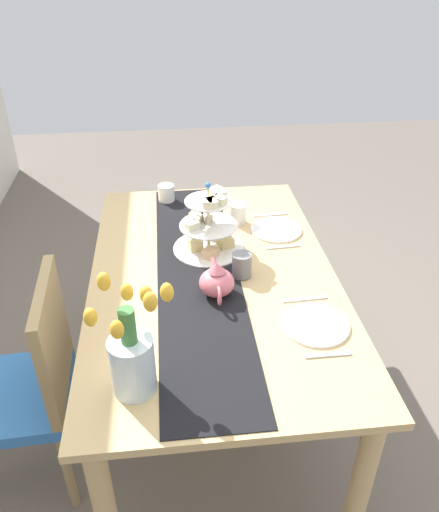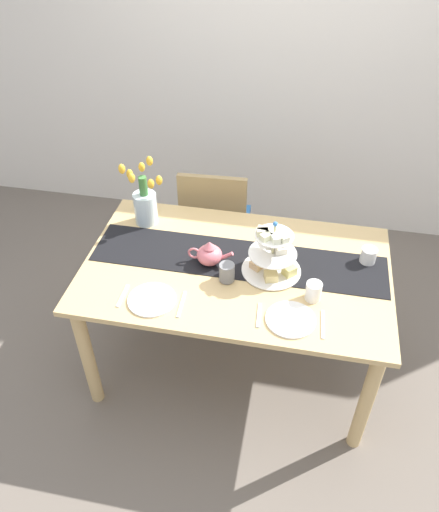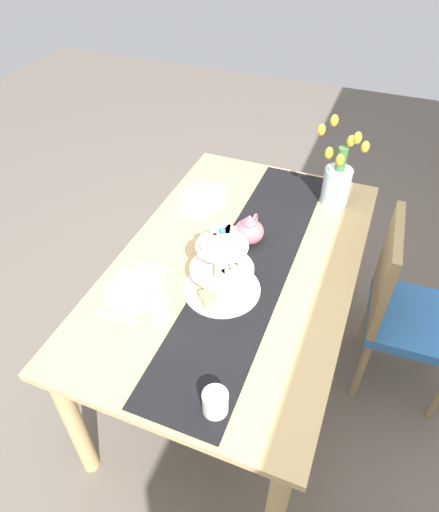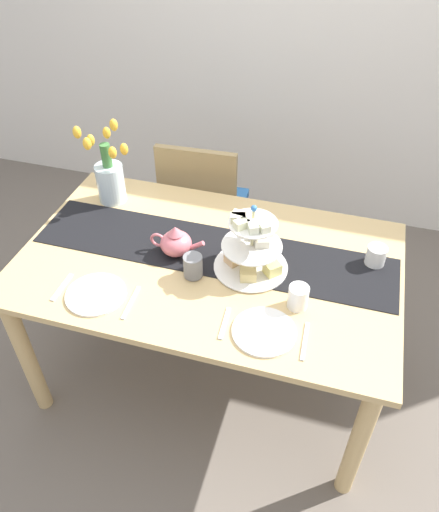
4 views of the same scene
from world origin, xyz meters
name	(u,v)px [view 4 (image 4 of 4)]	position (x,y,z in m)	size (l,w,h in m)	color
ground_plane	(211,370)	(0.00, 0.00, 0.00)	(8.00, 8.00, 0.00)	#6B6056
room_wall_rear	(289,12)	(0.00, 1.58, 1.30)	(6.00, 0.08, 2.60)	silver
dining_table	(209,278)	(0.00, 0.00, 0.65)	(1.56, 0.96, 0.76)	tan
chair_left	(203,205)	(-0.25, 0.71, 0.50)	(0.44, 0.44, 0.91)	#9C8254
table_runner	(213,250)	(0.00, 0.06, 0.76)	(1.52, 0.32, 0.00)	black
tiered_cake_stand	(252,249)	(0.18, 0.00, 0.86)	(0.30, 0.30, 0.30)	beige
teapot	(176,242)	(-0.14, 0.00, 0.82)	(0.24, 0.13, 0.14)	#D66B75
tulip_vase	(109,176)	(-0.56, 0.29, 0.89)	(0.21, 0.23, 0.40)	silver
cream_jug	(376,256)	(0.66, 0.17, 0.80)	(0.08, 0.08, 0.09)	white
dinner_plate_left	(96,294)	(-0.35, -0.32, 0.76)	(0.23, 0.23, 0.01)	white
fork_left	(62,287)	(-0.50, -0.32, 0.76)	(0.02, 0.15, 0.01)	silver
knife_left	(131,302)	(-0.21, -0.32, 0.76)	(0.01, 0.17, 0.01)	silver
dinner_plate_right	(264,332)	(0.30, -0.32, 0.76)	(0.23, 0.23, 0.01)	white
fork_right	(225,323)	(0.16, -0.32, 0.76)	(0.02, 0.15, 0.01)	silver
knife_right	(305,341)	(0.45, -0.32, 0.76)	(0.01, 0.17, 0.01)	silver
mug_grey	(193,266)	(-0.03, -0.11, 0.81)	(0.08, 0.08, 0.10)	slate
mug_white_text	(298,297)	(0.39, -0.16, 0.80)	(0.08, 0.08, 0.10)	white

